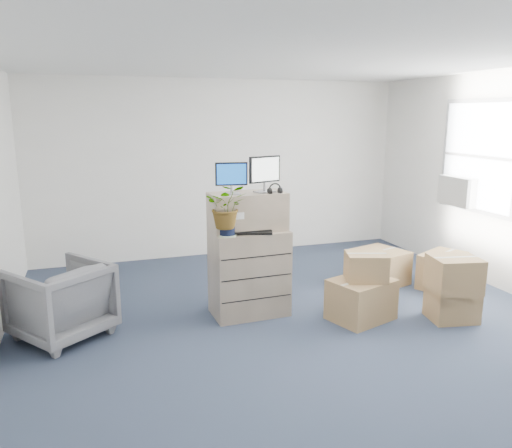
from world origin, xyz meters
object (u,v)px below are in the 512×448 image
object	(u,v)px
monitor_left	(231,176)
monitor_right	(265,172)
office_chair	(60,297)
potted_plant	(227,212)
filing_cabinet_lower	(249,273)
water_bottle	(250,217)
keyboard	(250,232)

from	to	relation	value
monitor_left	monitor_right	bearing A→B (deg)	9.63
monitor_right	office_chair	xyz separation A→B (m)	(-2.21, 0.00, -1.20)
potted_plant	office_chair	distance (m)	1.91
filing_cabinet_lower	water_bottle	xyz separation A→B (m)	(0.04, 0.09, 0.62)
filing_cabinet_lower	potted_plant	bearing A→B (deg)	-153.13
water_bottle	office_chair	size ratio (longest dim) A/B	0.31
water_bottle	keyboard	bearing A→B (deg)	-106.29
keyboard	water_bottle	bearing A→B (deg)	91.79
monitor_left	office_chair	size ratio (longest dim) A/B	0.41
monitor_right	water_bottle	world-z (taller)	monitor_right
office_chair	keyboard	bearing A→B (deg)	139.44
office_chair	water_bottle	bearing A→B (deg)	145.34
keyboard	water_bottle	distance (m)	0.25
keyboard	monitor_left	bearing A→B (deg)	162.48
keyboard	office_chair	size ratio (longest dim) A/B	0.56
keyboard	filing_cabinet_lower	bearing A→B (deg)	97.91
water_bottle	potted_plant	distance (m)	0.44
filing_cabinet_lower	keyboard	distance (m)	0.52
filing_cabinet_lower	water_bottle	size ratio (longest dim) A/B	3.68
monitor_left	water_bottle	bearing A→B (deg)	27.33
filing_cabinet_lower	monitor_left	distance (m)	1.12
monitor_left	monitor_right	distance (m)	0.39
office_chair	potted_plant	bearing A→B (deg)	137.38
filing_cabinet_lower	monitor_left	size ratio (longest dim) A/B	2.80
water_bottle	potted_plant	xyz separation A→B (m)	(-0.34, -0.25, 0.13)
monitor_right	filing_cabinet_lower	bearing A→B (deg)	166.94
monitor_left	office_chair	distance (m)	2.16
monitor_right	office_chair	distance (m)	2.51
monitor_left	filing_cabinet_lower	bearing A→B (deg)	6.42
filing_cabinet_lower	monitor_right	size ratio (longest dim) A/B	2.44
filing_cabinet_lower	potted_plant	world-z (taller)	potted_plant
water_bottle	office_chair	distance (m)	2.17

